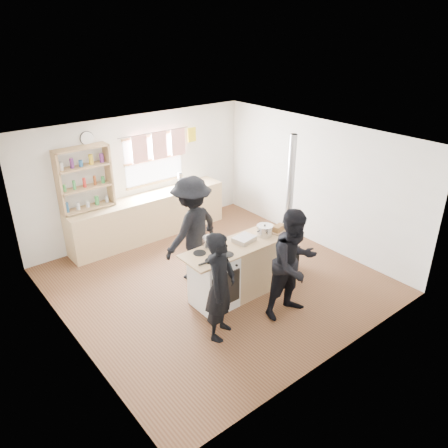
# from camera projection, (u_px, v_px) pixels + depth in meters

# --- Properties ---
(ground) EXTENTS (5.00, 5.00, 0.01)m
(ground) POSITION_uv_depth(u_px,v_px,m) (215.00, 281.00, 7.66)
(ground) COLOR brown
(ground) RESTS_ON ground
(back_counter) EXTENTS (3.40, 0.55, 0.90)m
(back_counter) POSITION_uv_depth(u_px,v_px,m) (149.00, 217.00, 9.03)
(back_counter) COLOR #D2B37E
(back_counter) RESTS_ON ground
(shelving_unit) EXTENTS (1.00, 0.28, 1.20)m
(shelving_unit) POSITION_uv_depth(u_px,v_px,m) (85.00, 179.00, 7.98)
(shelving_unit) COLOR tan
(shelving_unit) RESTS_ON back_counter
(thermos) EXTENTS (0.10, 0.10, 0.32)m
(thermos) POSITION_uv_depth(u_px,v_px,m) (180.00, 181.00, 9.22)
(thermos) COLOR silver
(thermos) RESTS_ON back_counter
(cooking_island) EXTENTS (1.97, 0.64, 0.93)m
(cooking_island) POSITION_uv_depth(u_px,v_px,m) (242.00, 268.00, 7.15)
(cooking_island) COLOR white
(cooking_island) RESTS_ON ground
(skillet_greens) EXTENTS (0.31, 0.31, 0.05)m
(skillet_greens) POSITION_uv_depth(u_px,v_px,m) (217.00, 258.00, 6.43)
(skillet_greens) COLOR black
(skillet_greens) RESTS_ON cooking_island
(roast_tray) EXTENTS (0.37, 0.32, 0.08)m
(roast_tray) POSITION_uv_depth(u_px,v_px,m) (244.00, 239.00, 6.98)
(roast_tray) COLOR silver
(roast_tray) RESTS_ON cooking_island
(stockpot_stove) EXTENTS (0.23, 0.23, 0.19)m
(stockpot_stove) POSITION_uv_depth(u_px,v_px,m) (210.00, 242.00, 6.79)
(stockpot_stove) COLOR silver
(stockpot_stove) RESTS_ON cooking_island
(stockpot_counter) EXTENTS (0.27, 0.27, 0.20)m
(stockpot_counter) POSITION_uv_depth(u_px,v_px,m) (265.00, 230.00, 7.15)
(stockpot_counter) COLOR silver
(stockpot_counter) RESTS_ON cooking_island
(bread_board) EXTENTS (0.31, 0.25, 0.12)m
(bread_board) POSITION_uv_depth(u_px,v_px,m) (279.00, 229.00, 7.28)
(bread_board) COLOR tan
(bread_board) RESTS_ON cooking_island
(flue_heater) EXTENTS (0.35, 0.35, 2.50)m
(flue_heater) POSITION_uv_depth(u_px,v_px,m) (287.00, 237.00, 7.73)
(flue_heater) COLOR black
(flue_heater) RESTS_ON ground
(person_near_left) EXTENTS (0.71, 0.64, 1.63)m
(person_near_left) POSITION_uv_depth(u_px,v_px,m) (220.00, 286.00, 6.02)
(person_near_left) COLOR black
(person_near_left) RESTS_ON ground
(person_near_right) EXTENTS (0.89, 0.72, 1.73)m
(person_near_right) POSITION_uv_depth(u_px,v_px,m) (294.00, 264.00, 6.47)
(person_near_right) COLOR black
(person_near_right) RESTS_ON ground
(person_far) EXTENTS (1.34, 0.98, 1.86)m
(person_far) POSITION_uv_depth(u_px,v_px,m) (192.00, 229.00, 7.41)
(person_far) COLOR black
(person_far) RESTS_ON ground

